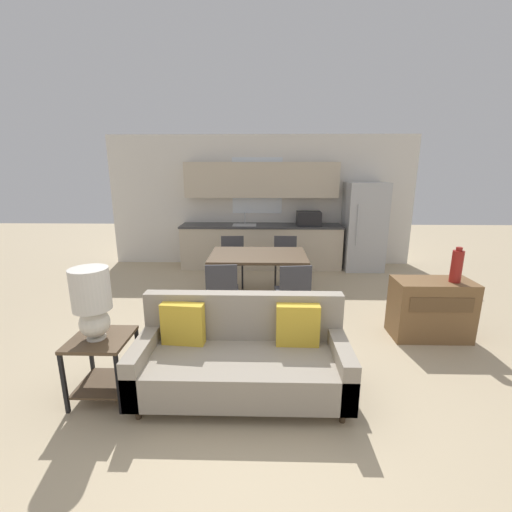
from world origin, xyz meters
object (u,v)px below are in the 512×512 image
Objects in this scene: table_lamp at (92,300)px; vase at (457,266)px; side_table at (102,357)px; dining_chair_near_left at (222,289)px; dining_chair_far_left at (233,258)px; dining_chair_far_right at (285,258)px; credenza at (431,309)px; dining_chair_near_right at (293,291)px; refrigerator at (364,227)px; couch at (242,357)px; dining_table at (258,258)px.

table_lamp is 3.89m from vase.
dining_chair_near_left is (0.89, 1.50, 0.10)m from side_table.
table_lamp is at bearing -110.19° from dining_chair_far_left.
dining_chair_far_right reaches higher than side_table.
dining_chair_near_left is at bearing 174.04° from credenza.
table_lamp is 0.73× the size of dining_chair_near_right.
vase is (0.23, -3.04, 0.04)m from refrigerator.
dining_chair_far_right is (-1.66, 1.90, 0.13)m from credenza.
table_lamp is 3.75m from credenza.
vase is 0.48× the size of dining_chair_far_right.
dining_chair_near_left is at bearing -93.62° from dining_chair_far_left.
credenza is 1.05× the size of dining_chair_far_right.
dining_chair_far_right is (-0.01, 1.66, 0.00)m from dining_chair_near_right.
credenza is 3.20m from dining_chair_far_left.
table_lamp reaches higher than side_table.
vase is at bearing 23.38° from couch.
table_lamp is at bearing -152.37° from side_table.
refrigerator is 2.83m from dining_chair_far_left.
dining_chair_near_left and dining_chair_far_left have the same top height.
dining_chair_far_right is (0.93, 0.03, 0.00)m from dining_chair_far_left.
dining_chair_near_left is 1.00× the size of dining_chair_near_right.
dining_chair_near_right is at bearing 171.16° from vase.
dining_table is at bearing 153.12° from credenza.
couch is 3.23× the size of side_table.
couch is 1.41m from table_lamp.
refrigerator is at bearing 61.60° from couch.
vase is at bearing -25.71° from dining_table.
dining_table reaches higher than side_table.
couch is 2.19× the size of dining_chair_far_left.
side_table is 0.92× the size of table_lamp.
refrigerator reaches higher than vase.
dining_table is 1.58× the size of credenza.
table_lamp is at bearing -118.47° from dining_chair_far_right.
credenza is 0.60m from vase.
dining_chair_far_left reaches higher than credenza.
couch reaches higher than dining_chair_near_right.
dining_chair_far_right is at bearing -96.32° from dining_chair_near_right.
table_lamp is at bearing -129.39° from refrigerator.
vase reaches higher than credenza.
side_table is 0.64× the size of credenza.
dining_chair_far_right is (1.83, 3.15, -0.45)m from table_lamp.
dining_table is 0.95m from dining_chair_far_left.
dining_table is 2.69m from side_table.
table_lamp is (-1.37, -2.32, 0.23)m from dining_table.
dining_chair_near_right is at bearing 38.91° from table_lamp.
refrigerator is 1.94× the size of credenza.
side_table is at bearing -160.51° from credenza.
couch is at bearing -153.73° from credenza.
dining_chair_near_right is (0.93, -1.63, 0.00)m from dining_chair_far_left.
table_lamp is at bearing 32.39° from dining_chair_near_right.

